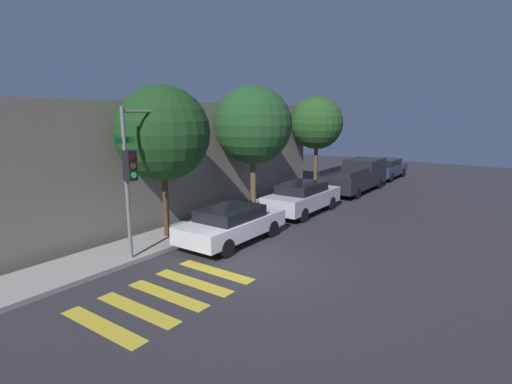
{
  "coord_description": "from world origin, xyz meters",
  "views": [
    {
      "loc": [
        -9.38,
        -6.56,
        4.59
      ],
      "look_at": [
        2.83,
        2.1,
        1.6
      ],
      "focal_mm": 28.0,
      "sensor_mm": 36.0,
      "label": 1
    }
  ],
  "objects_px": {
    "sedan_middle": "(302,197)",
    "sedan_far_end": "(386,168)",
    "sedan_near_corner": "(232,223)",
    "tree_near_corner": "(163,133)",
    "tree_midblock": "(253,125)",
    "tree_far_end": "(317,123)",
    "pickup_truck": "(356,176)",
    "traffic_light_pole": "(137,158)"
  },
  "relations": [
    {
      "from": "sedan_middle",
      "to": "sedan_far_end",
      "type": "bearing_deg",
      "value": -0.0
    },
    {
      "from": "sedan_near_corner",
      "to": "tree_near_corner",
      "type": "height_order",
      "value": "tree_near_corner"
    },
    {
      "from": "sedan_middle",
      "to": "tree_midblock",
      "type": "bearing_deg",
      "value": 111.43
    },
    {
      "from": "sedan_near_corner",
      "to": "tree_far_end",
      "type": "xyz_separation_m",
      "value": [
        10.74,
        2.18,
        3.28
      ]
    },
    {
      "from": "tree_near_corner",
      "to": "pickup_truck",
      "type": "bearing_deg",
      "value": -9.61
    },
    {
      "from": "traffic_light_pole",
      "to": "tree_near_corner",
      "type": "xyz_separation_m",
      "value": [
        1.87,
        0.91,
        0.62
      ]
    },
    {
      "from": "pickup_truck",
      "to": "tree_midblock",
      "type": "bearing_deg",
      "value": 163.63
    },
    {
      "from": "traffic_light_pole",
      "to": "tree_midblock",
      "type": "relative_size",
      "value": 0.82
    },
    {
      "from": "sedan_near_corner",
      "to": "tree_midblock",
      "type": "distance_m",
      "value": 5.88
    },
    {
      "from": "traffic_light_pole",
      "to": "tree_near_corner",
      "type": "distance_m",
      "value": 2.17
    },
    {
      "from": "tree_midblock",
      "to": "sedan_near_corner",
      "type": "bearing_deg",
      "value": -153.38
    },
    {
      "from": "tree_near_corner",
      "to": "traffic_light_pole",
      "type": "bearing_deg",
      "value": -154.02
    },
    {
      "from": "sedan_near_corner",
      "to": "sedan_middle",
      "type": "bearing_deg",
      "value": 0.0
    },
    {
      "from": "tree_near_corner",
      "to": "sedan_near_corner",
      "type": "bearing_deg",
      "value": -63.14
    },
    {
      "from": "sedan_middle",
      "to": "pickup_truck",
      "type": "relative_size",
      "value": 0.78
    },
    {
      "from": "sedan_near_corner",
      "to": "pickup_truck",
      "type": "relative_size",
      "value": 0.75
    },
    {
      "from": "tree_midblock",
      "to": "traffic_light_pole",
      "type": "bearing_deg",
      "value": -172.91
    },
    {
      "from": "traffic_light_pole",
      "to": "sedan_far_end",
      "type": "relative_size",
      "value": 1.07
    },
    {
      "from": "sedan_near_corner",
      "to": "sedan_far_end",
      "type": "relative_size",
      "value": 0.96
    },
    {
      "from": "sedan_middle",
      "to": "tree_midblock",
      "type": "distance_m",
      "value": 4.01
    },
    {
      "from": "traffic_light_pole",
      "to": "pickup_truck",
      "type": "bearing_deg",
      "value": -4.92
    },
    {
      "from": "sedan_near_corner",
      "to": "sedan_middle",
      "type": "xyz_separation_m",
      "value": [
        5.19,
        0.0,
        0.06
      ]
    },
    {
      "from": "sedan_near_corner",
      "to": "sedan_far_end",
      "type": "height_order",
      "value": "sedan_far_end"
    },
    {
      "from": "pickup_truck",
      "to": "tree_far_end",
      "type": "height_order",
      "value": "tree_far_end"
    },
    {
      "from": "traffic_light_pole",
      "to": "tree_near_corner",
      "type": "bearing_deg",
      "value": 25.98
    },
    {
      "from": "pickup_truck",
      "to": "tree_far_end",
      "type": "bearing_deg",
      "value": 114.74
    },
    {
      "from": "sedan_near_corner",
      "to": "sedan_far_end",
      "type": "distance_m",
      "value": 17.42
    },
    {
      "from": "sedan_far_end",
      "to": "tree_near_corner",
      "type": "xyz_separation_m",
      "value": [
        -18.52,
        2.18,
        3.13
      ]
    },
    {
      "from": "traffic_light_pole",
      "to": "tree_near_corner",
      "type": "height_order",
      "value": "tree_near_corner"
    },
    {
      "from": "tree_near_corner",
      "to": "tree_midblock",
      "type": "relative_size",
      "value": 0.95
    },
    {
      "from": "traffic_light_pole",
      "to": "sedan_middle",
      "type": "xyz_separation_m",
      "value": [
        8.16,
        -1.27,
        -2.48
      ]
    },
    {
      "from": "traffic_light_pole",
      "to": "tree_midblock",
      "type": "xyz_separation_m",
      "value": [
        7.31,
        0.91,
        0.78
      ]
    },
    {
      "from": "tree_far_end",
      "to": "sedan_near_corner",
      "type": "bearing_deg",
      "value": -168.55
    },
    {
      "from": "traffic_light_pole",
      "to": "tree_far_end",
      "type": "height_order",
      "value": "tree_far_end"
    },
    {
      "from": "sedan_middle",
      "to": "tree_far_end",
      "type": "xyz_separation_m",
      "value": [
        5.55,
        2.18,
        3.22
      ]
    },
    {
      "from": "traffic_light_pole",
      "to": "tree_far_end",
      "type": "distance_m",
      "value": 13.76
    },
    {
      "from": "sedan_middle",
      "to": "tree_far_end",
      "type": "distance_m",
      "value": 6.77
    },
    {
      "from": "sedan_middle",
      "to": "sedan_far_end",
      "type": "distance_m",
      "value": 12.22
    },
    {
      "from": "sedan_middle",
      "to": "sedan_far_end",
      "type": "xyz_separation_m",
      "value": [
        12.22,
        -0.0,
        -0.03
      ]
    },
    {
      "from": "pickup_truck",
      "to": "sedan_far_end",
      "type": "xyz_separation_m",
      "value": [
        5.67,
        -0.0,
        -0.17
      ]
    },
    {
      "from": "tree_far_end",
      "to": "traffic_light_pole",
      "type": "bearing_deg",
      "value": -176.21
    },
    {
      "from": "sedan_near_corner",
      "to": "pickup_truck",
      "type": "xyz_separation_m",
      "value": [
        11.75,
        0.0,
        0.21
      ]
    }
  ]
}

